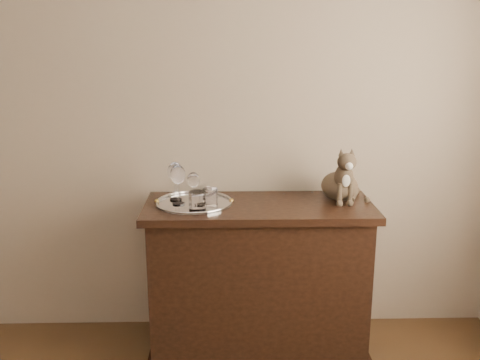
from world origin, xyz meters
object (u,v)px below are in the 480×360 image
object	(u,v)px
wine_glass_d	(194,188)
cat	(340,172)
wine_glass_a	(175,181)
sideboard	(258,279)
tray	(194,204)
tumbler_a	(210,197)
wine_glass_c	(178,185)
tumbler_b	(197,201)

from	to	relation	value
wine_glass_d	cat	bearing A→B (deg)	6.55
cat	wine_glass_a	bearing A→B (deg)	177.50
sideboard	wine_glass_d	world-z (taller)	wine_glass_d
tray	tumbler_a	distance (m)	0.11
wine_glass_c	tumbler_b	world-z (taller)	wine_glass_c
tray	wine_glass_d	xyz separation A→B (m)	(-0.00, -0.02, 0.09)
tray	wine_glass_a	bearing A→B (deg)	151.17
wine_glass_a	cat	distance (m)	0.88
tray	tumbler_a	world-z (taller)	tumbler_a
tumbler_b	cat	world-z (taller)	cat
wine_glass_a	tumbler_b	bearing A→B (deg)	-55.92
tumbler_a	tumbler_b	size ratio (longest dim) A/B	0.90
tray	tumbler_a	bearing A→B (deg)	-25.57
wine_glass_a	cat	world-z (taller)	cat
wine_glass_c	tumbler_a	world-z (taller)	wine_glass_c
wine_glass_a	cat	size ratio (longest dim) A/B	0.69
tray	tumbler_b	world-z (taller)	tumbler_b
wine_glass_c	tumbler_a	bearing A→B (deg)	-6.49
tray	wine_glass_d	size ratio (longest dim) A/B	2.36
sideboard	wine_glass_c	size ratio (longest dim) A/B	5.77
tumbler_b	tumbler_a	bearing A→B (deg)	55.44
sideboard	tumbler_a	xyz separation A→B (m)	(-0.25, -0.03, 0.48)
wine_glass_a	tumbler_b	distance (m)	0.23
tray	tumbler_b	xyz separation A→B (m)	(0.02, -0.13, 0.05)
tumbler_b	wine_glass_c	bearing A→B (deg)	133.77
wine_glass_d	cat	size ratio (longest dim) A/B	0.57
sideboard	tumbler_a	world-z (taller)	tumbler_a
tray	sideboard	bearing A→B (deg)	-1.06
tray	tumbler_a	xyz separation A→B (m)	(0.08, -0.04, 0.05)
wine_glass_a	tumbler_b	size ratio (longest dim) A/B	2.11
wine_glass_c	tumbler_b	bearing A→B (deg)	-46.23
tray	tumbler_a	size ratio (longest dim) A/B	4.56
tray	cat	distance (m)	0.79
wine_glass_d	cat	distance (m)	0.78
cat	wine_glass_d	bearing A→B (deg)	-177.01
wine_glass_a	wine_glass_c	xyz separation A→B (m)	(0.02, -0.08, 0.00)
wine_glass_d	tumbler_a	xyz separation A→B (m)	(0.09, -0.02, -0.04)
wine_glass_a	tumbler_a	world-z (taller)	wine_glass_a
tumbler_b	sideboard	bearing A→B (deg)	21.37
wine_glass_c	tumbler_a	size ratio (longest dim) A/B	2.37
sideboard	tumbler_b	bearing A→B (deg)	-158.63
cat	tray	bearing A→B (deg)	-178.24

